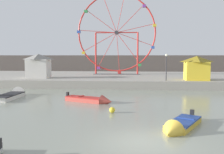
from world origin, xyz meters
TOP-DOWN VIEW (x-y plane):
  - ground_plane at (0.00, 0.00)m, footprint 240.00×240.00m
  - quay_promenade at (0.00, 29.31)m, footprint 110.00×20.08m
  - distant_town_skyline at (0.00, 49.49)m, footprint 140.00×3.00m
  - motorboat_mustard_yellow at (2.18, 2.20)m, footprint 3.18×4.37m
  - motorboat_faded_red at (-4.19, 10.34)m, footprint 4.82×2.86m
  - motorboat_white_red_stripe at (-12.77, 12.68)m, footprint 1.59×5.61m
  - ferris_wheel_red_frame at (-3.15, 31.14)m, footprint 13.62×1.20m
  - carnival_booth_white_ticket at (-14.14, 23.33)m, footprint 3.51×3.10m
  - carnival_booth_yellow_awning at (8.09, 21.75)m, footprint 3.35×3.06m
  - promenade_lamp_far at (3.91, 20.31)m, footprint 0.32×0.32m
  - mooring_buoy_orange at (-2.00, 6.24)m, footprint 0.44×0.44m

SIDE VIEW (x-z plane):
  - ground_plane at x=0.00m, z-range 0.00..0.00m
  - motorboat_mustard_yellow at x=2.18m, z-range -0.39..0.81m
  - mooring_buoy_orange at x=-2.00m, z-range 0.00..0.44m
  - motorboat_white_red_stripe at x=-12.77m, z-range -0.50..0.98m
  - motorboat_faded_red at x=-4.19m, z-range -0.30..0.78m
  - quay_promenade at x=0.00m, z-range 0.00..1.05m
  - distant_town_skyline at x=0.00m, z-range 0.00..4.40m
  - carnival_booth_yellow_awning at x=8.09m, z-range 1.12..4.32m
  - carnival_booth_white_ticket at x=-14.14m, z-range 1.12..4.62m
  - promenade_lamp_far at x=3.91m, z-range 1.62..5.10m
  - ferris_wheel_red_frame at x=-3.15m, z-range 1.08..15.04m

